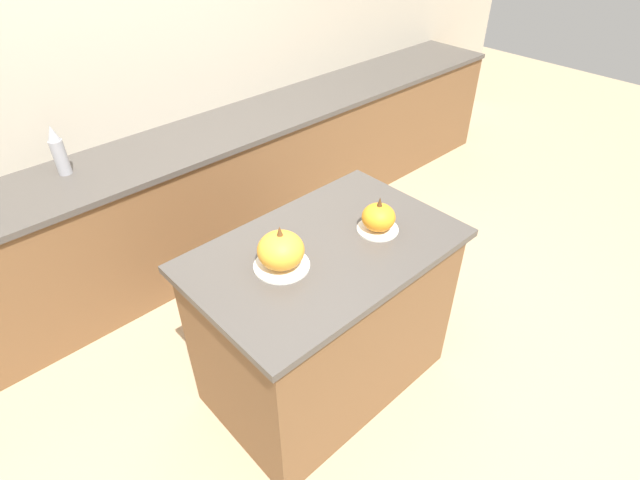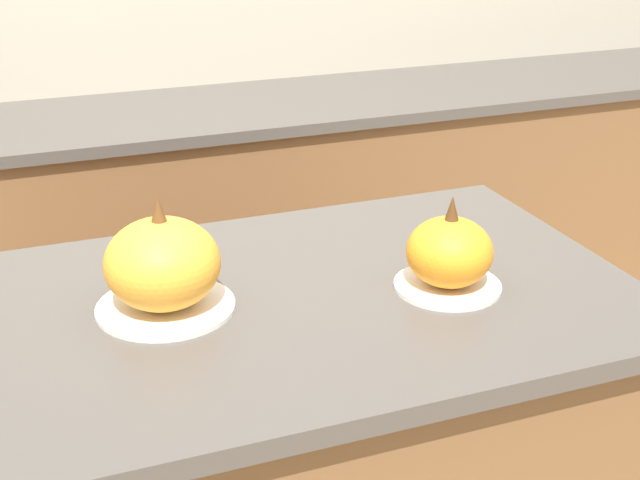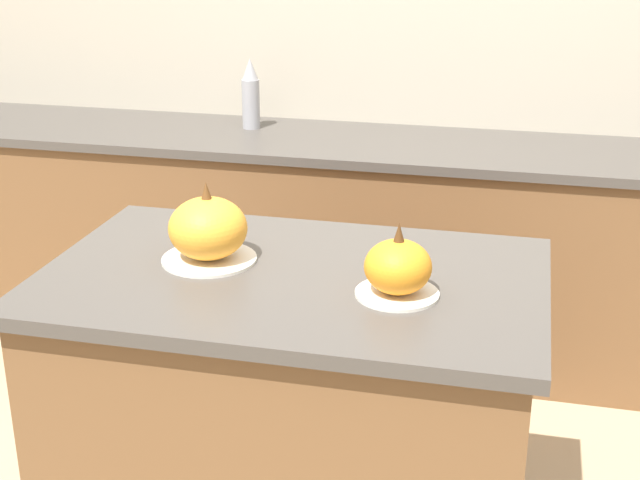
{
  "view_description": "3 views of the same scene",
  "coord_description": "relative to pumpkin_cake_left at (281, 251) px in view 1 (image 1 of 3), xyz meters",
  "views": [
    {
      "loc": [
        -1.19,
        -1.24,
        2.25
      ],
      "look_at": [
        -0.0,
        0.04,
        0.93
      ],
      "focal_mm": 28.0,
      "sensor_mm": 36.0,
      "label": 1
    },
    {
      "loc": [
        -0.46,
        -1.32,
        1.61
      ],
      "look_at": [
        0.05,
        0.01,
        1.0
      ],
      "focal_mm": 50.0,
      "sensor_mm": 36.0,
      "label": 2
    },
    {
      "loc": [
        0.53,
        -1.9,
        1.74
      ],
      "look_at": [
        0.07,
        -0.02,
        1.0
      ],
      "focal_mm": 50.0,
      "sensor_mm": 36.0,
      "label": 3
    }
  ],
  "objects": [
    {
      "name": "kitchen_island",
      "position": [
        0.22,
        -0.03,
        -0.53
      ],
      "size": [
        1.21,
        0.77,
        0.9
      ],
      "color": "brown",
      "rests_on": "ground_plane"
    },
    {
      "name": "bottle_tall",
      "position": [
        -0.35,
        1.45,
        0.03
      ],
      "size": [
        0.07,
        0.07,
        0.28
      ],
      "color": "#99999E",
      "rests_on": "back_counter"
    },
    {
      "name": "ground_plane",
      "position": [
        0.22,
        -0.03,
        -0.98
      ],
      "size": [
        12.0,
        12.0,
        0.0
      ],
      "primitive_type": "plane",
      "color": "tan"
    },
    {
      "name": "pumpkin_cake_left",
      "position": [
        0.0,
        0.0,
        0.0
      ],
      "size": [
        0.24,
        0.24,
        0.2
      ],
      "color": "silver",
      "rests_on": "kitchen_island"
    },
    {
      "name": "wall_back",
      "position": [
        0.22,
        1.69,
        0.27
      ],
      "size": [
        8.0,
        0.06,
        2.5
      ],
      "color": "#B2A893",
      "rests_on": "ground_plane"
    },
    {
      "name": "pumpkin_cake_right",
      "position": [
        0.49,
        -0.1,
        -0.02
      ],
      "size": [
        0.19,
        0.19,
        0.17
      ],
      "color": "silver",
      "rests_on": "kitchen_island"
    },
    {
      "name": "back_counter",
      "position": [
        0.22,
        1.36,
        -0.54
      ],
      "size": [
        6.0,
        0.6,
        0.88
      ],
      "color": "brown",
      "rests_on": "ground_plane"
    }
  ]
}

